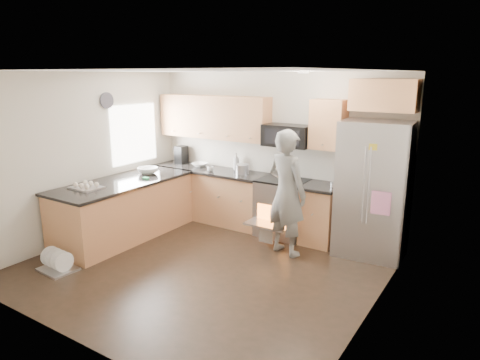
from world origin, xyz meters
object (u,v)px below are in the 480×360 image
Objects in this scene: dish_rack at (58,265)px; stove_range at (283,195)px; refrigerator at (373,189)px; person at (287,193)px.

stove_range is at bearing 55.62° from dish_rack.
refrigerator is at bearing 40.14° from dish_rack.
stove_range is 3.46m from dish_rack.
person is (-1.04, -0.64, -0.06)m from refrigerator.
person is at bearing 43.43° from dish_rack.
refrigerator is at bearing -132.26° from person.
stove_range is 3.54× the size of dish_rack.
dish_rack is (-3.35, -2.82, -0.89)m from refrigerator.
refrigerator reaches higher than dish_rack.
stove_range is at bearing -43.27° from person.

